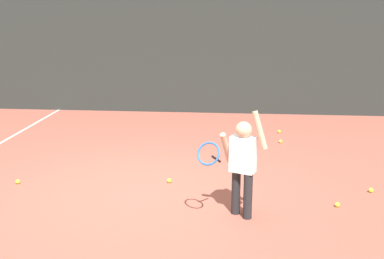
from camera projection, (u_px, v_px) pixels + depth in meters
ground_plane at (141, 191)px, 6.48m from camera, size 20.00×20.00×0.00m
back_fence_windscreen at (182, 32)px, 11.03m from camera, size 12.97×0.08×3.95m
fence_post_1 at (55, 28)px, 11.34m from camera, size 0.09×0.09×4.10m
fence_post_2 at (182, 29)px, 11.07m from camera, size 0.09×0.09×4.10m
fence_post_3 at (315, 29)px, 10.79m from camera, size 0.09×0.09×4.10m
tennis_player at (241, 160)px, 5.51m from camera, size 0.86×0.56×1.35m
tennis_ball_1 at (337, 205)px, 5.95m from camera, size 0.07×0.07×0.07m
tennis_ball_2 at (279, 131)px, 9.54m from camera, size 0.07×0.07×0.07m
tennis_ball_3 at (18, 182)px, 6.74m from camera, size 0.07×0.07×0.07m
tennis_ball_4 at (281, 141)px, 8.81m from camera, size 0.07×0.07×0.07m
tennis_ball_5 at (371, 190)px, 6.42m from camera, size 0.07×0.07×0.07m
tennis_ball_6 at (169, 181)px, 6.79m from camera, size 0.07×0.07×0.07m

